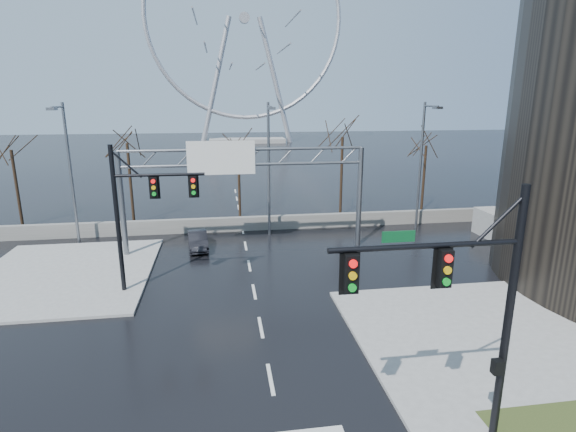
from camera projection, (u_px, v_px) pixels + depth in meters
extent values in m
plane|color=black|center=(270.00, 379.00, 16.87)|extent=(260.00, 260.00, 0.00)
cube|color=gray|center=(486.00, 331.00, 20.20)|extent=(12.00, 10.00, 0.15)
cube|color=gray|center=(65.00, 274.00, 26.74)|extent=(10.00, 12.00, 0.15)
cube|color=slate|center=(242.00, 224.00, 35.86)|extent=(52.00, 0.50, 1.10)
cylinder|color=black|center=(508.00, 320.00, 12.97)|extent=(0.24, 0.24, 8.00)
cylinder|color=black|center=(426.00, 246.00, 11.97)|extent=(5.40, 0.16, 0.16)
cube|color=black|center=(445.00, 268.00, 12.05)|extent=(0.35, 0.28, 1.05)
cube|color=black|center=(351.00, 273.00, 11.68)|extent=(0.35, 0.28, 1.05)
cylinder|color=black|center=(118.00, 221.00, 23.46)|extent=(0.24, 0.24, 8.00)
cylinder|color=black|center=(160.00, 175.00, 23.18)|extent=(4.60, 0.16, 0.16)
cube|color=black|center=(154.00, 187.00, 23.15)|extent=(0.35, 0.28, 1.05)
cube|color=black|center=(193.00, 186.00, 23.44)|extent=(0.35, 0.28, 1.05)
cylinder|color=slate|center=(122.00, 205.00, 29.18)|extent=(0.36, 0.36, 7.00)
cylinder|color=slate|center=(359.00, 198.00, 31.49)|extent=(0.36, 0.36, 7.00)
cylinder|color=slate|center=(244.00, 149.00, 29.45)|extent=(16.00, 0.20, 0.20)
cylinder|color=slate|center=(244.00, 165.00, 29.70)|extent=(16.00, 0.20, 0.20)
cube|color=#094720|center=(221.00, 158.00, 29.22)|extent=(4.20, 0.10, 2.00)
cube|color=silver|center=(221.00, 158.00, 29.16)|extent=(4.40, 0.02, 2.20)
cylinder|color=slate|center=(71.00, 175.00, 31.57)|extent=(0.20, 0.20, 10.00)
cylinder|color=slate|center=(57.00, 107.00, 29.33)|extent=(0.12, 2.20, 0.12)
cube|color=slate|center=(52.00, 109.00, 28.40)|extent=(0.50, 0.70, 0.18)
cylinder|color=slate|center=(269.00, 171.00, 33.59)|extent=(0.20, 0.20, 10.00)
cylinder|color=slate|center=(270.00, 106.00, 31.35)|extent=(0.12, 2.20, 0.12)
cube|color=slate|center=(271.00, 108.00, 30.42)|extent=(0.50, 0.70, 0.18)
cylinder|color=slate|center=(420.00, 167.00, 35.33)|extent=(0.20, 0.20, 10.00)
cylinder|color=slate|center=(431.00, 106.00, 33.09)|extent=(0.12, 2.20, 0.12)
cube|color=slate|center=(438.00, 108.00, 32.15)|extent=(0.50, 0.70, 0.18)
cylinder|color=black|center=(17.00, 189.00, 36.43)|extent=(0.24, 0.24, 6.30)
cylinder|color=black|center=(131.00, 184.00, 37.20)|extent=(0.24, 0.24, 6.75)
cylinder|color=black|center=(239.00, 184.00, 39.57)|extent=(0.24, 0.24, 5.85)
cylinder|color=black|center=(341.00, 177.00, 39.76)|extent=(0.24, 0.24, 7.02)
cylinder|color=black|center=(424.00, 179.00, 41.51)|extent=(0.24, 0.24, 6.12)
cube|color=gray|center=(247.00, 141.00, 108.36)|extent=(18.00, 6.00, 1.00)
torus|color=#B2B2B7|center=(244.00, 18.00, 101.41)|extent=(45.00, 1.00, 45.00)
cylinder|color=#B2B2B7|center=(244.00, 18.00, 101.41)|extent=(2.40, 1.50, 2.40)
cylinder|color=#B2B2B7|center=(216.00, 82.00, 103.94)|extent=(8.28, 1.20, 28.82)
cylinder|color=#B2B2B7|center=(275.00, 83.00, 105.96)|extent=(8.28, 1.20, 28.82)
imported|color=black|center=(198.00, 240.00, 31.47)|extent=(1.63, 3.79, 1.22)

